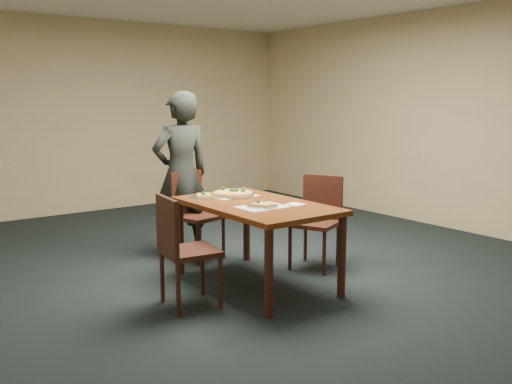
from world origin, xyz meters
TOP-DOWN VIEW (x-y plane):
  - ground at (0.00, 0.00)m, footprint 8.00×8.00m
  - room_shell at (0.00, 0.00)m, footprint 8.00×8.00m
  - dining_table at (-0.37, -0.20)m, footprint 0.90×1.50m
  - chair_far at (-0.37, 0.91)m, footprint 0.50×0.50m
  - chair_left at (-1.19, -0.29)m, footprint 0.47×0.47m
  - chair_right at (0.47, -0.10)m, footprint 0.55×0.55m
  - diner at (-0.42, 1.07)m, footprint 0.66×0.45m
  - placemat_main at (-0.32, 0.25)m, footprint 0.42×0.32m
  - placemat_near at (-0.43, -0.37)m, footprint 0.40×0.30m
  - pizza_pan at (-0.31, 0.25)m, footprint 0.42×0.42m
  - slice_plate_near at (-0.43, -0.37)m, footprint 0.28×0.28m
  - slice_plate_far at (-0.59, 0.33)m, footprint 0.28×0.28m
  - napkin at (-0.14, -0.46)m, footprint 0.17×0.17m

SIDE VIEW (x-z plane):
  - ground at x=0.00m, z-range 0.00..0.00m
  - chair_far at x=-0.37m, z-range 0.06..0.97m
  - chair_left at x=-1.19m, z-range 0.06..0.97m
  - chair_right at x=0.47m, z-range 0.06..0.97m
  - dining_table at x=-0.37m, z-range 0.28..1.03m
  - placemat_main at x=-0.32m, z-range 0.75..0.75m
  - placemat_near at x=-0.43m, z-range 0.75..0.75m
  - napkin at x=-0.14m, z-range 0.75..0.76m
  - slice_plate_far at x=-0.59m, z-range 0.73..0.79m
  - slice_plate_near at x=-0.43m, z-range 0.74..0.79m
  - pizza_pan at x=-0.31m, z-range 0.74..0.81m
  - diner at x=-0.42m, z-range 0.00..1.74m
  - room_shell at x=0.00m, z-range -2.26..5.74m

